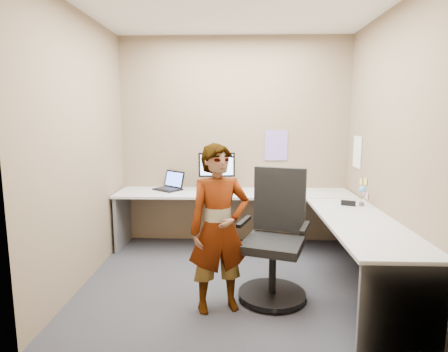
{
  "coord_description": "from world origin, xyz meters",
  "views": [
    {
      "loc": [
        0.04,
        -3.66,
        1.67
      ],
      "look_at": [
        -0.1,
        0.25,
        1.05
      ],
      "focal_mm": 30.0,
      "sensor_mm": 36.0,
      "label": 1
    }
  ],
  "objects_px": {
    "monitor": "(217,167)",
    "person": "(219,229)",
    "desk": "(273,215)",
    "office_chair": "(275,247)"
  },
  "relations": [
    {
      "from": "monitor",
      "to": "person",
      "type": "bearing_deg",
      "value": -91.86
    },
    {
      "from": "desk",
      "to": "person",
      "type": "relative_size",
      "value": 2.05
    },
    {
      "from": "desk",
      "to": "office_chair",
      "type": "xyz_separation_m",
      "value": [
        -0.05,
        -0.71,
        -0.11
      ]
    },
    {
      "from": "monitor",
      "to": "office_chair",
      "type": "xyz_separation_m",
      "value": [
        0.61,
        -1.35,
        -0.56
      ]
    },
    {
      "from": "office_chair",
      "to": "person",
      "type": "xyz_separation_m",
      "value": [
        -0.5,
        -0.26,
        0.25
      ]
    },
    {
      "from": "person",
      "to": "office_chair",
      "type": "bearing_deg",
      "value": 8.98
    },
    {
      "from": "office_chair",
      "to": "monitor",
      "type": "bearing_deg",
      "value": 132.49
    },
    {
      "from": "office_chair",
      "to": "person",
      "type": "height_order",
      "value": "person"
    },
    {
      "from": "desk",
      "to": "person",
      "type": "xyz_separation_m",
      "value": [
        -0.55,
        -0.97,
        0.14
      ]
    },
    {
      "from": "desk",
      "to": "office_chair",
      "type": "distance_m",
      "value": 0.72
    }
  ]
}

